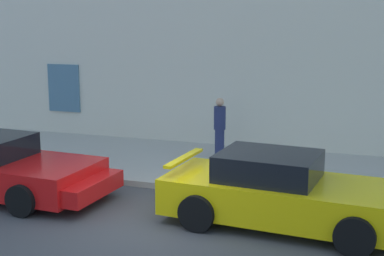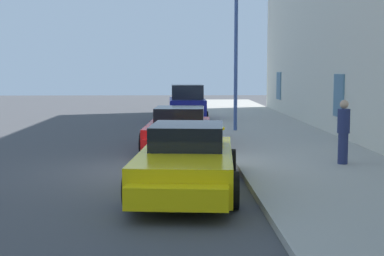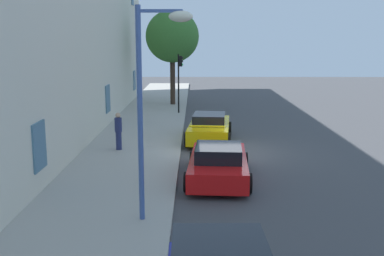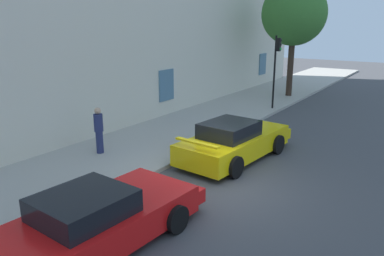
{
  "view_description": "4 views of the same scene",
  "coord_description": "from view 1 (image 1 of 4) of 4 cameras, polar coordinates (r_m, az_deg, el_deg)",
  "views": [
    {
      "loc": [
        3.91,
        -9.45,
        3.92
      ],
      "look_at": [
        0.29,
        1.26,
        1.65
      ],
      "focal_mm": 53.32,
      "sensor_mm": 36.0,
      "label": 1
    },
    {
      "loc": [
        13.54,
        0.54,
        2.52
      ],
      "look_at": [
        -2.44,
        1.0,
        0.81
      ],
      "focal_mm": 51.63,
      "sensor_mm": 36.0,
      "label": 2
    },
    {
      "loc": [
        -19.52,
        1.46,
        4.87
      ],
      "look_at": [
        0.38,
        1.58,
        1.0
      ],
      "focal_mm": 43.14,
      "sensor_mm": 36.0,
      "label": 3
    },
    {
      "loc": [
        -8.82,
        -4.97,
        4.58
      ],
      "look_at": [
        0.39,
        1.21,
        1.47
      ],
      "focal_mm": 35.68,
      "sensor_mm": 36.0,
      "label": 4
    }
  ],
  "objects": [
    {
      "name": "pedestrian_admiring",
      "position": [
        15.05,
        2.79,
        0.08
      ],
      "size": [
        0.44,
        0.44,
        1.62
      ],
      "color": "navy",
      "rests_on": "sidewalk"
    },
    {
      "name": "sidewalk",
      "position": [
        14.7,
        2.59,
        -3.83
      ],
      "size": [
        60.0,
        4.22,
        0.14
      ],
      "primitive_type": "cube",
      "color": "#A8A399",
      "rests_on": "ground"
    },
    {
      "name": "sportscar_red_lead",
      "position": [
        13.14,
        -18.27,
        -3.96
      ],
      "size": [
        4.94,
        2.38,
        1.3
      ],
      "color": "red",
      "rests_on": "ground"
    },
    {
      "name": "ground_plane",
      "position": [
        10.96,
        -3.59,
        -9.62
      ],
      "size": [
        80.0,
        80.0,
        0.0
      ],
      "primitive_type": "plane",
      "color": "#444447"
    },
    {
      "name": "sportscar_yellow_flank",
      "position": [
        10.81,
        10.11,
        -6.65
      ],
      "size": [
        5.06,
        2.38,
        1.37
      ],
      "color": "yellow",
      "rests_on": "ground"
    }
  ]
}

